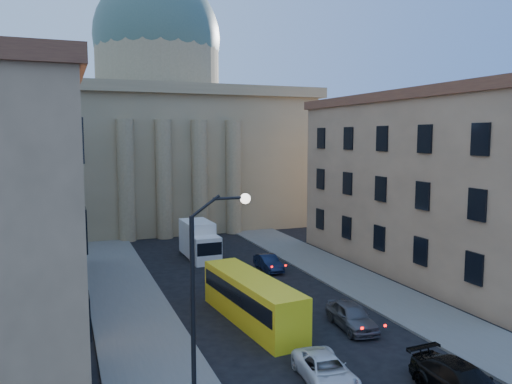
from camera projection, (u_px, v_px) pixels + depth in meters
sidewalk_left at (137, 323)px, 29.78m from camera, size 5.00×60.00×0.15m
sidewalk_right at (377, 291)px, 35.90m from camera, size 5.00×60.00×0.15m
church at (160, 131)px, 66.24m from camera, size 68.02×28.76×36.60m
building_right at (437, 181)px, 41.84m from camera, size 11.60×26.60×14.70m
street_lamp at (205, 280)px, 20.49m from camera, size 2.62×0.44×8.83m
car_left_mid at (326, 370)px, 22.60m from camera, size 2.52×4.63×1.23m
car_right_mid at (463, 383)px, 21.13m from camera, size 2.33×5.29×1.51m
car_right_far at (352, 316)px, 29.14m from camera, size 2.18×4.53×1.49m
car_right_distant at (268, 263)px, 41.74m from camera, size 1.44×3.94×1.29m
city_bus at (252, 298)px, 30.02m from camera, size 3.18×10.01×2.77m
box_truck at (200, 241)px, 45.73m from camera, size 2.51×6.12×3.34m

